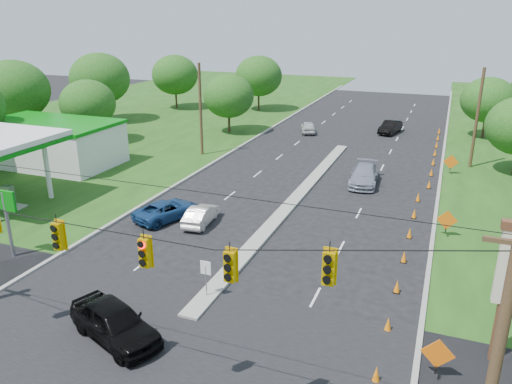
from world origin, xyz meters
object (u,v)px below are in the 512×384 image
at_px(white_sedan, 201,215).
at_px(black_sedan, 115,322).
at_px(gas_station, 40,142).
at_px(blue_pickup, 167,210).

bearing_deg(white_sedan, black_sedan, 95.11).
bearing_deg(black_sedan, gas_station, 70.66).
relative_size(white_sedan, blue_pickup, 0.80).
relative_size(black_sedan, white_sedan, 1.29).
relative_size(gas_station, blue_pickup, 4.14).
bearing_deg(gas_station, blue_pickup, -20.08).
height_order(black_sedan, white_sedan, black_sedan).
relative_size(gas_station, white_sedan, 5.14).
relative_size(black_sedan, blue_pickup, 1.04).
relative_size(gas_station, black_sedan, 3.99).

